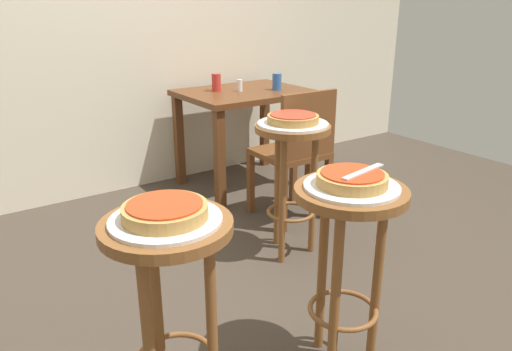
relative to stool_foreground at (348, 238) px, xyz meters
The scene contains 16 objects.
ground_plane 0.91m from the stool_foreground, 93.03° to the left, with size 6.00×6.00×0.00m, color #42382D.
stool_foreground is the anchor object (origin of this frame).
serving_plate_foreground 0.20m from the stool_foreground, ahead, with size 0.33×0.33×0.01m, color silver.
pizza_foreground 0.23m from the stool_foreground, 86.42° to the right, with size 0.24×0.24×0.05m.
stool_middle 0.65m from the stool_foreground, 169.56° to the left, with size 0.40×0.40×0.74m.
serving_plate_middle 0.68m from the stool_foreground, 169.56° to the left, with size 0.33×0.33×0.01m, color silver.
pizza_middle 0.69m from the stool_foreground, 169.56° to the left, with size 0.25×0.25×0.05m.
stool_leftside 0.92m from the stool_foreground, 63.79° to the left, with size 0.40×0.40×0.74m.
serving_plate_leftside 0.94m from the stool_foreground, 63.79° to the left, with size 0.37×0.37×0.01m, color silver.
pizza_leftside 0.95m from the stool_foreground, 63.79° to the left, with size 0.27×0.27×0.05m.
dining_table 2.05m from the stool_foreground, 66.85° to the left, with size 0.91×0.70×0.73m.
cup_near_edge 2.05m from the stool_foreground, 60.14° to the left, with size 0.07×0.07×0.12m, color #3360B2.
cup_far_edge 2.09m from the stool_foreground, 72.49° to the left, with size 0.07×0.07×0.13m, color red.
condiment_shaker 2.03m from the stool_foreground, 67.99° to the left, with size 0.04×0.04×0.09m, color white.
wooden_chair 1.37m from the stool_foreground, 58.47° to the left, with size 0.41×0.41×0.85m.
pizza_server_knife 0.26m from the stool_foreground, 33.69° to the right, with size 0.22×0.02×0.01m, color silver.
Camera 1 is at (-1.13, -1.82, 1.35)m, focal length 34.23 mm.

